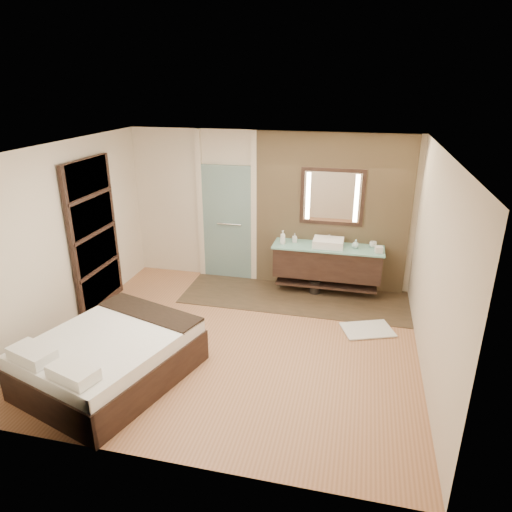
% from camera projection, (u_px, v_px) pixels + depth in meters
% --- Properties ---
extents(floor, '(5.00, 5.00, 0.00)m').
position_uv_depth(floor, '(235.00, 342.00, 6.47)').
color(floor, '#9A6240').
rests_on(floor, ground).
extents(tile_strip, '(3.80, 1.30, 0.01)m').
position_uv_depth(tile_strip, '(294.00, 297.00, 7.79)').
color(tile_strip, '#362A1D').
rests_on(tile_strip, floor).
extents(stone_wall, '(2.60, 0.08, 2.70)m').
position_uv_depth(stone_wall, '(331.00, 214.00, 7.75)').
color(stone_wall, '#A2855C').
rests_on(stone_wall, floor).
extents(vanity, '(1.85, 0.55, 0.88)m').
position_uv_depth(vanity, '(327.00, 262.00, 7.77)').
color(vanity, black).
rests_on(vanity, stone_wall).
extents(mirror_unit, '(1.06, 0.04, 0.96)m').
position_uv_depth(mirror_unit, '(332.00, 197.00, 7.60)').
color(mirror_unit, black).
rests_on(mirror_unit, stone_wall).
extents(frosted_door, '(1.10, 0.12, 2.70)m').
position_uv_depth(frosted_door, '(227.00, 218.00, 8.22)').
color(frosted_door, '#AAD7D2').
rests_on(frosted_door, floor).
extents(shoji_partition, '(0.06, 1.20, 2.40)m').
position_uv_depth(shoji_partition, '(95.00, 236.00, 7.10)').
color(shoji_partition, black).
rests_on(shoji_partition, floor).
extents(bed, '(2.03, 2.28, 0.74)m').
position_uv_depth(bed, '(111.00, 357.00, 5.58)').
color(bed, black).
rests_on(bed, floor).
extents(bath_mat, '(0.85, 0.73, 0.02)m').
position_uv_depth(bath_mat, '(367.00, 330.00, 6.76)').
color(bath_mat, silver).
rests_on(bath_mat, floor).
extents(waste_bin, '(0.24, 0.24, 0.24)m').
position_uv_depth(waste_bin, '(315.00, 287.00, 7.91)').
color(waste_bin, black).
rests_on(waste_bin, floor).
extents(tissue_box, '(0.13, 0.13, 0.10)m').
position_uv_depth(tissue_box, '(379.00, 249.00, 7.37)').
color(tissue_box, silver).
rests_on(tissue_box, vanity).
extents(soap_bottle_a, '(0.11, 0.11, 0.24)m').
position_uv_depth(soap_bottle_a, '(283.00, 237.00, 7.72)').
color(soap_bottle_a, white).
rests_on(soap_bottle_a, vanity).
extents(soap_bottle_b, '(0.09, 0.09, 0.16)m').
position_uv_depth(soap_bottle_b, '(295.00, 238.00, 7.81)').
color(soap_bottle_b, '#B2B2B2').
rests_on(soap_bottle_b, vanity).
extents(soap_bottle_c, '(0.16, 0.16, 0.15)m').
position_uv_depth(soap_bottle_c, '(356.00, 244.00, 7.54)').
color(soap_bottle_c, '#A4CECA').
rests_on(soap_bottle_c, vanity).
extents(cup, '(0.14, 0.14, 0.09)m').
position_uv_depth(cup, '(373.00, 244.00, 7.61)').
color(cup, white).
rests_on(cup, vanity).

